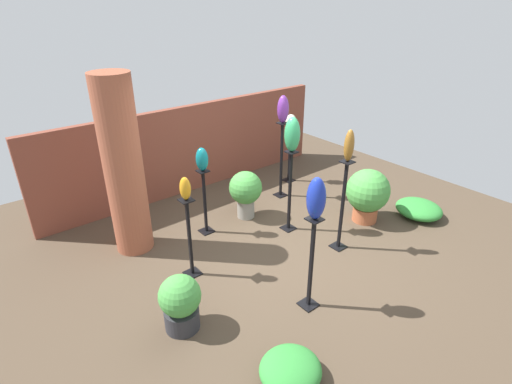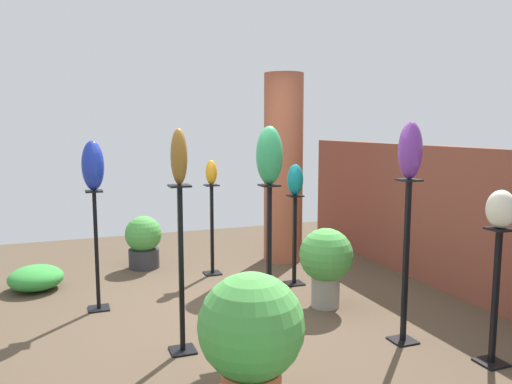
{
  "view_description": "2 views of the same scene",
  "coord_description": "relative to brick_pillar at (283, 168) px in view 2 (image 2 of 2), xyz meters",
  "views": [
    {
      "loc": [
        -3.41,
        -3.58,
        3.3
      ],
      "look_at": [
        -0.19,
        0.38,
        0.77
      ],
      "focal_mm": 28.0,
      "sensor_mm": 36.0,
      "label": 1
    },
    {
      "loc": [
        4.34,
        -1.36,
        1.78
      ],
      "look_at": [
        0.04,
        0.26,
        1.18
      ],
      "focal_mm": 35.0,
      "sensor_mm": 36.0,
      "label": 2
    }
  ],
  "objects": [
    {
      "name": "ground_plane",
      "position": [
        1.7,
        -1.31,
        -1.24
      ],
      "size": [
        8.0,
        8.0,
        0.0
      ],
      "primitive_type": "plane",
      "color": "#4C3D2D"
    },
    {
      "name": "brick_wall_back",
      "position": [
        1.7,
        1.16,
        -0.45
      ],
      "size": [
        5.6,
        0.12,
        1.58
      ],
      "primitive_type": "cube",
      "color": "brown",
      "rests_on": "ground"
    },
    {
      "name": "brick_pillar",
      "position": [
        0.0,
        0.0,
        0.0
      ],
      "size": [
        0.52,
        0.52,
        2.48
      ],
      "primitive_type": "cylinder",
      "color": "#9E5138",
      "rests_on": "ground"
    },
    {
      "name": "pedestal_jade",
      "position": [
        2.07,
        -1.04,
        -0.65
      ],
      "size": [
        0.2,
        0.2,
        1.29
      ],
      "color": "black",
      "rests_on": "ground"
    },
    {
      "name": "pedestal_bronze",
      "position": [
        2.28,
        -1.87,
        -0.62
      ],
      "size": [
        0.2,
        0.2,
        1.34
      ],
      "color": "black",
      "rests_on": "ground"
    },
    {
      "name": "pedestal_amber",
      "position": [
        0.31,
        -1.08,
        -0.74
      ],
      "size": [
        0.2,
        0.2,
        1.1
      ],
      "color": "black",
      "rests_on": "ground"
    },
    {
      "name": "pedestal_violet",
      "position": [
        2.75,
        -0.11,
        -0.61
      ],
      "size": [
        0.2,
        0.2,
        1.37
      ],
      "color": "black",
      "rests_on": "ground"
    },
    {
      "name": "pedestal_teal",
      "position": [
        1.02,
        -0.31,
        -0.77
      ],
      "size": [
        0.2,
        0.2,
        1.03
      ],
      "color": "black",
      "rests_on": "ground"
    },
    {
      "name": "pedestal_cobalt",
      "position": [
        1.07,
        -2.45,
        -0.7
      ],
      "size": [
        0.2,
        0.2,
        1.18
      ],
      "color": "black",
      "rests_on": "ground"
    },
    {
      "name": "pedestal_ivory",
      "position": [
        3.32,
        0.27,
        -0.76
      ],
      "size": [
        0.2,
        0.2,
        1.05
      ],
      "color": "black",
      "rests_on": "ground"
    },
    {
      "name": "art_vase_jade",
      "position": [
        2.07,
        -1.04,
        0.3
      ],
      "size": [
        0.22,
        0.23,
        0.5
      ],
      "primitive_type": "ellipsoid",
      "color": "#2D9356",
      "rests_on": "pedestal_jade"
    },
    {
      "name": "art_vase_bronze",
      "position": [
        2.28,
        -1.87,
        0.32
      ],
      "size": [
        0.13,
        0.13,
        0.43
      ],
      "primitive_type": "ellipsoid",
      "color": "brown",
      "rests_on": "pedestal_bronze"
    },
    {
      "name": "art_vase_amber",
      "position": [
        0.31,
        -1.08,
        0.01
      ],
      "size": [
        0.13,
        0.14,
        0.29
      ],
      "primitive_type": "ellipsoid",
      "color": "orange",
      "rests_on": "pedestal_amber"
    },
    {
      "name": "art_vase_violet",
      "position": [
        2.75,
        -0.11,
        0.36
      ],
      "size": [
        0.2,
        0.19,
        0.46
      ],
      "primitive_type": "ellipsoid",
      "color": "#6B2D8C",
      "rests_on": "pedestal_violet"
    },
    {
      "name": "art_vase_teal",
      "position": [
        1.02,
        -0.31,
        -0.04
      ],
      "size": [
        0.18,
        0.18,
        0.35
      ],
      "primitive_type": "ellipsoid",
      "color": "#0F727A",
      "rests_on": "pedestal_teal"
    },
    {
      "name": "art_vase_cobalt",
      "position": [
        1.07,
        -2.45,
        0.18
      ],
      "size": [
        0.2,
        0.21,
        0.48
      ],
      "primitive_type": "ellipsoid",
      "color": "#192D9E",
      "rests_on": "pedestal_cobalt"
    },
    {
      "name": "art_vase_ivory",
      "position": [
        3.32,
        0.27,
        -0.05
      ],
      "size": [
        0.21,
        0.21,
        0.28
      ],
      "primitive_type": "ellipsoid",
      "color": "beige",
      "rests_on": "pedestal_ivory"
    },
    {
      "name": "potted_plant_near_pillar",
      "position": [
        3.21,
        -1.63,
        -0.75
      ],
      "size": [
        0.69,
        0.69,
        0.88
      ],
      "color": "#B25B38",
      "rests_on": "ground"
    },
    {
      "name": "potted_plant_mid_right",
      "position": [
        -0.26,
        -1.82,
        -0.89
      ],
      "size": [
        0.46,
        0.46,
        0.67
      ],
      "color": "#2D2D33",
      "rests_on": "ground"
    },
    {
      "name": "potted_plant_mid_left",
      "position": [
        1.79,
        -0.32,
        -0.76
      ],
      "size": [
        0.53,
        0.53,
        0.79
      ],
      "color": "gray",
      "rests_on": "ground"
    },
    {
      "name": "foliage_bed_east",
      "position": [
        0.2,
        -3.06,
        -1.11
      ],
      "size": [
        0.61,
        0.58,
        0.26
      ],
      "primitive_type": "ellipsoid",
      "color": "#338C38",
      "rests_on": "ground"
    }
  ]
}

